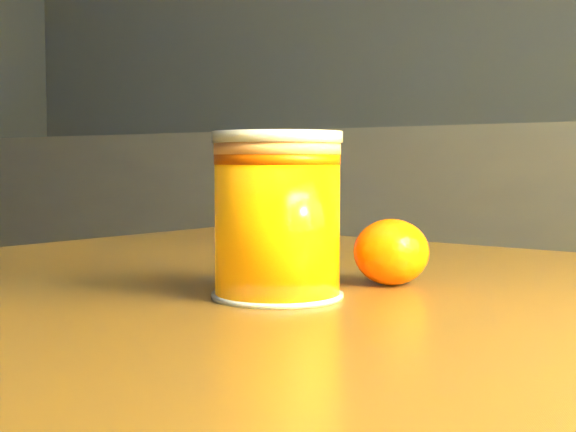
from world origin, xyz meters
The scene contains 5 objects.
kitchen_counter centered at (0.00, 1.45, 0.45)m, with size 3.15×0.60×0.90m, color #4B4C50.
table centered at (0.89, 0.10, 0.64)m, with size 0.99×0.71×0.73m.
juice_glass centered at (0.83, 0.05, 0.79)m, with size 0.09×0.09×0.11m.
orange_front centered at (0.82, 0.08, 0.77)m, with size 0.07×0.07×0.06m, color #FF6905.
orange_back centered at (0.87, 0.14, 0.76)m, with size 0.06×0.06×0.05m, color #FF6905.
Camera 1 is at (1.17, -0.38, 0.83)m, focal length 50.00 mm.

